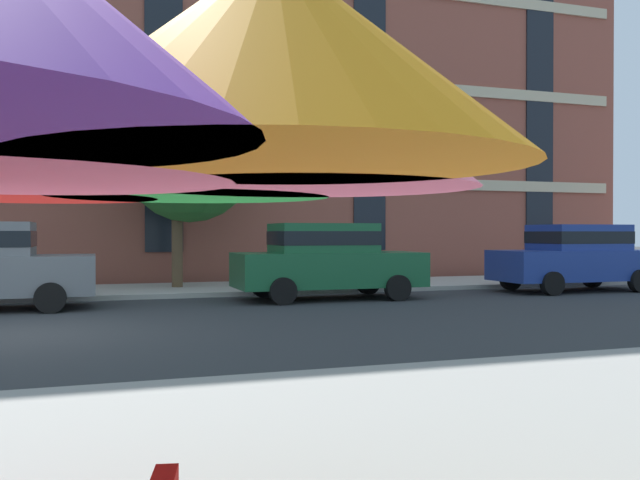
% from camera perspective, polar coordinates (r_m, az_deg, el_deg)
% --- Properties ---
extents(ground_plane, '(120.00, 120.00, 0.00)m').
position_cam_1_polar(ground_plane, '(11.43, -25.10, -7.30)').
color(ground_plane, '#2D3033').
extents(sidewalk_far, '(56.00, 3.60, 0.12)m').
position_cam_1_polar(sidewalk_far, '(18.16, -22.67, -4.18)').
color(sidewalk_far, '#B2ADA3').
rests_on(sidewalk_far, ground).
extents(apartment_building, '(39.17, 12.08, 12.80)m').
position_cam_1_polar(apartment_building, '(26.71, -21.46, 11.00)').
color(apartment_building, '#934C3D').
rests_on(apartment_building, ground).
extents(sedan_green, '(4.40, 1.98, 1.78)m').
position_cam_1_polar(sedan_green, '(15.84, 0.57, -1.61)').
color(sedan_green, '#195933').
rests_on(sedan_green, ground).
extents(sedan_blue, '(4.40, 1.98, 1.78)m').
position_cam_1_polar(sedan_blue, '(19.35, 20.76, -1.24)').
color(sedan_blue, navy).
rests_on(sedan_blue, ground).
extents(street_tree_middle, '(3.87, 3.57, 5.50)m').
position_cam_1_polar(street_tree_middle, '(18.47, -11.57, 7.46)').
color(street_tree_middle, brown).
rests_on(street_tree_middle, ground).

